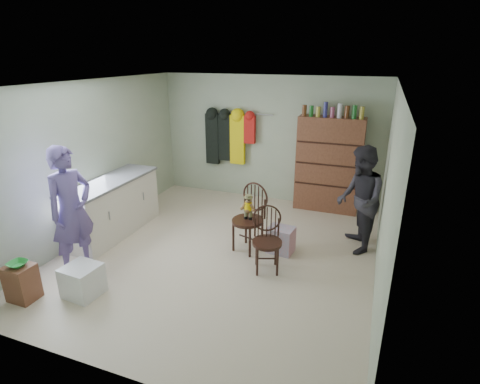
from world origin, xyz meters
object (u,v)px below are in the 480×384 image
at_px(counter, 113,207).
at_px(chair_far, 267,237).
at_px(chair_front, 250,213).
at_px(dresser, 329,164).

bearing_deg(counter, chair_far, -3.89).
bearing_deg(chair_far, counter, 156.02).
xyz_separation_m(counter, chair_front, (2.33, 0.27, 0.13)).
distance_m(chair_front, chair_far, 0.62).
height_order(counter, chair_far, counter).
height_order(chair_front, dresser, dresser).
bearing_deg(counter, dresser, 35.68).
height_order(counter, chair_front, chair_front).
bearing_deg(chair_far, chair_front, 111.70).
xyz_separation_m(chair_front, dresser, (0.87, 2.03, 0.32)).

